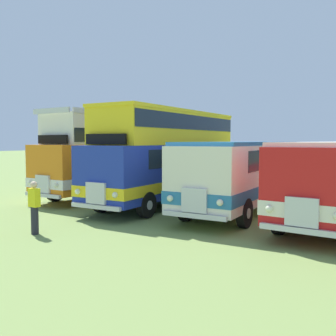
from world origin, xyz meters
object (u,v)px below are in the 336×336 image
bus_first_in_row (116,153)px  bus_second_in_row (170,152)px  bus_third_in_row (245,170)px  marshal_person (34,207)px

bus_first_in_row → bus_second_in_row: size_ratio=0.90×
bus_third_in_row → bus_first_in_row: bearing=177.4°
bus_first_in_row → bus_third_in_row: bearing=-2.6°
bus_third_in_row → bus_second_in_row: bearing=-179.3°
bus_second_in_row → marshal_person: bus_second_in_row is taller
bus_third_in_row → marshal_person: (-3.99, -7.89, -0.86)m
bus_second_in_row → bus_third_in_row: 3.93m
bus_first_in_row → bus_third_in_row: size_ratio=0.97×
bus_third_in_row → marshal_person: size_ratio=5.82×
bus_first_in_row → marshal_person: bearing=-65.7°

